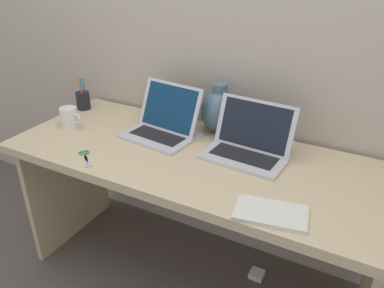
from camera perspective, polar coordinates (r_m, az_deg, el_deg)
The scene contains 11 objects.
ground_plane at distance 2.08m, azimuth 0.00°, elevation -19.17°, with size 6.00×6.00×0.00m, color #564C47.
back_wall at distance 1.79m, azimuth 5.87°, elevation 17.36°, with size 4.40×0.04×2.40m, color #BCAD99.
desk at distance 1.71m, azimuth 0.00°, elevation -5.80°, with size 1.63×0.66×0.72m.
laptop_left at distance 1.79m, azimuth -4.09°, elevation 3.22°, with size 0.35×0.28×0.23m.
laptop_right at distance 1.63m, azimuth 8.58°, elevation 0.31°, with size 0.36×0.26×0.22m.
green_vase at distance 1.81m, azimuth 4.07°, elevation 5.02°, with size 0.18×0.18×0.23m.
notebook_stack at distance 1.31m, azimuth 11.66°, elevation -10.05°, with size 0.24×0.14×0.02m, color silver.
coffee_mug at distance 1.96m, azimuth -17.79°, elevation 3.79°, with size 0.12×0.08×0.10m.
pen_cup at distance 2.17m, azimuth -15.91°, elevation 6.33°, with size 0.07×0.07×0.18m.
scissors at distance 1.68m, azimuth -15.66°, elevation -1.66°, with size 0.13×0.12×0.01m.
power_brick at distance 2.09m, azimuth 9.62°, elevation -18.59°, with size 0.07×0.07×0.03m, color white.
Camera 1 is at (0.68, -1.26, 1.50)m, focal length 35.80 mm.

